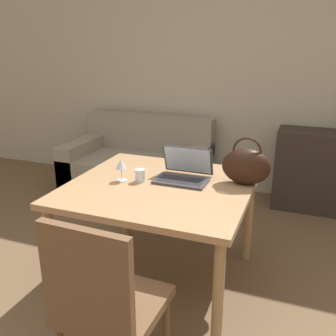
# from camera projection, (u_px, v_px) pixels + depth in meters

# --- Properties ---
(wall_back) EXTENTS (10.00, 0.06, 2.70)m
(wall_back) POSITION_uv_depth(u_px,v_px,m) (237.00, 67.00, 3.90)
(wall_back) COLOR #BCB29E
(wall_back) RESTS_ON ground_plane
(dining_table) EXTENTS (1.16, 1.09, 0.73)m
(dining_table) POSITION_uv_depth(u_px,v_px,m) (160.00, 196.00, 2.45)
(dining_table) COLOR #A87F56
(dining_table) RESTS_ON ground_plane
(chair) EXTENTS (0.46, 0.46, 0.94)m
(chair) POSITION_uv_depth(u_px,v_px,m) (105.00, 301.00, 1.65)
(chair) COLOR brown
(chair) RESTS_ON ground_plane
(couch) EXTENTS (1.50, 0.88, 0.82)m
(couch) POSITION_uv_depth(u_px,v_px,m) (139.00, 168.00, 4.12)
(couch) COLOR gray
(couch) RESTS_ON ground_plane
(laptop) EXTENTS (0.35, 0.28, 0.21)m
(laptop) POSITION_uv_depth(u_px,v_px,m) (184.00, 171.00, 2.51)
(laptop) COLOR #38383D
(laptop) RESTS_ON dining_table
(drinking_glass) EXTENTS (0.07, 0.07, 0.09)m
(drinking_glass) POSITION_uv_depth(u_px,v_px,m) (140.00, 175.00, 2.46)
(drinking_glass) COLOR silver
(drinking_glass) RESTS_ON dining_table
(wine_glass) EXTENTS (0.07, 0.07, 0.15)m
(wine_glass) POSITION_uv_depth(u_px,v_px,m) (121.00, 165.00, 2.46)
(wine_glass) COLOR silver
(wine_glass) RESTS_ON dining_table
(handbag) EXTENTS (0.31, 0.16, 0.31)m
(handbag) POSITION_uv_depth(u_px,v_px,m) (246.00, 166.00, 2.40)
(handbag) COLOR black
(handbag) RESTS_ON dining_table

